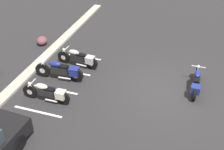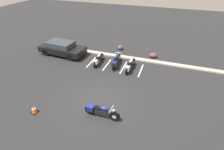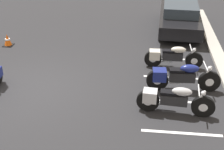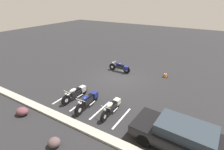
{
  "view_description": "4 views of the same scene",
  "coord_description": "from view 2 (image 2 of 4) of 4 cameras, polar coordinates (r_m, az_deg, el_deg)",
  "views": [
    {
      "loc": [
        -9.22,
        -0.46,
        7.04
      ],
      "look_at": [
        -0.44,
        2.31,
        0.68
      ],
      "focal_mm": 42.0,
      "sensor_mm": 36.0,
      "label": 1
    },
    {
      "loc": [
        3.45,
        -7.71,
        7.44
      ],
      "look_at": [
        -0.08,
        2.42,
        0.54
      ],
      "focal_mm": 28.0,
      "sensor_mm": 36.0,
      "label": 2
    },
    {
      "loc": [
        8.19,
        3.53,
        5.26
      ],
      "look_at": [
        0.28,
        2.65,
        0.86
      ],
      "focal_mm": 50.0,
      "sensor_mm": 36.0,
      "label": 3
    },
    {
      "loc": [
        -6.45,
        11.72,
        6.24
      ],
      "look_at": [
        -0.16,
        1.34,
        0.79
      ],
      "focal_mm": 28.0,
      "sensor_mm": 36.0,
      "label": 4
    }
  ],
  "objects": [
    {
      "name": "concrete_curb",
      "position": [
        16.31,
        4.94,
        5.72
      ],
      "size": [
        18.0,
        0.5,
        0.12
      ],
      "primitive_type": "cube",
      "color": "#A8A399",
      "rests_on": "ground"
    },
    {
      "name": "traffic_cone",
      "position": [
        11.35,
        -24.17,
        -10.2
      ],
      "size": [
        0.4,
        0.4,
        0.5
      ],
      "color": "black",
      "rests_on": "ground"
    },
    {
      "name": "parked_bike_1",
      "position": [
        14.77,
        1.36,
        4.65
      ],
      "size": [
        0.65,
        2.32,
        0.91
      ],
      "rotation": [
        0.0,
        0.0,
        1.62
      ],
      "color": "black",
      "rests_on": "ground"
    },
    {
      "name": "parked_bike_0",
      "position": [
        15.13,
        -4.57,
        5.07
      ],
      "size": [
        0.59,
        2.09,
        0.82
      ],
      "rotation": [
        0.0,
        0.0,
        1.58
      ],
      "color": "black",
      "rests_on": "ground"
    },
    {
      "name": "stall_line_1",
      "position": [
        15.18,
        -1.65,
        3.39
      ],
      "size": [
        0.1,
        2.1,
        0.0
      ],
      "primitive_type": "cube",
      "color": "white",
      "rests_on": "ground"
    },
    {
      "name": "parked_bike_2",
      "position": [
        14.22,
        5.86,
        3.14
      ],
      "size": [
        0.61,
        2.18,
        0.86
      ],
      "rotation": [
        0.0,
        0.0,
        1.49
      ],
      "color": "black",
      "rests_on": "ground"
    },
    {
      "name": "landscape_rock_0",
      "position": [
        17.88,
        2.73,
        8.94
      ],
      "size": [
        0.76,
        0.75,
        0.46
      ],
      "primitive_type": "ellipsoid",
      "rotation": [
        0.0,
        0.0,
        2.15
      ],
      "color": "#584648",
      "rests_on": "ground"
    },
    {
      "name": "ground",
      "position": [
        11.25,
        -3.69,
        -8.71
      ],
      "size": [
        60.0,
        60.0,
        0.0
      ],
      "primitive_type": "plane",
      "color": "#262628"
    },
    {
      "name": "stall_line_0",
      "position": [
        15.71,
        -6.74,
        4.24
      ],
      "size": [
        0.1,
        2.1,
        0.0
      ],
      "primitive_type": "cube",
      "color": "white",
      "rests_on": "ground"
    },
    {
      "name": "car_black",
      "position": [
        17.32,
        -16.01,
        8.47
      ],
      "size": [
        4.39,
        2.03,
        1.29
      ],
      "rotation": [
        0.0,
        0.0,
        -0.05
      ],
      "color": "black",
      "rests_on": "ground"
    },
    {
      "name": "stall_line_3",
      "position": [
        14.52,
        9.38,
        1.46
      ],
      "size": [
        0.1,
        2.1,
        0.0
      ],
      "primitive_type": "cube",
      "color": "white",
      "rests_on": "ground"
    },
    {
      "name": "motorcycle_navy_featured",
      "position": [
        10.03,
        -3.87,
        -11.61
      ],
      "size": [
        2.11,
        0.59,
        0.83
      ],
      "rotation": [
        0.0,
        0.0,
        -0.01
      ],
      "color": "black",
      "rests_on": "ground"
    },
    {
      "name": "stall_line_2",
      "position": [
        14.78,
        3.75,
        2.46
      ],
      "size": [
        0.1,
        2.1,
        0.0
      ],
      "primitive_type": "cube",
      "color": "white",
      "rests_on": "ground"
    },
    {
      "name": "landscape_rock_1",
      "position": [
        16.71,
        13.28,
        6.28
      ],
      "size": [
        0.86,
        0.77,
        0.47
      ],
      "primitive_type": "ellipsoid",
      "rotation": [
        0.0,
        0.0,
        0.33
      ],
      "color": "brown",
      "rests_on": "ground"
    }
  ]
}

